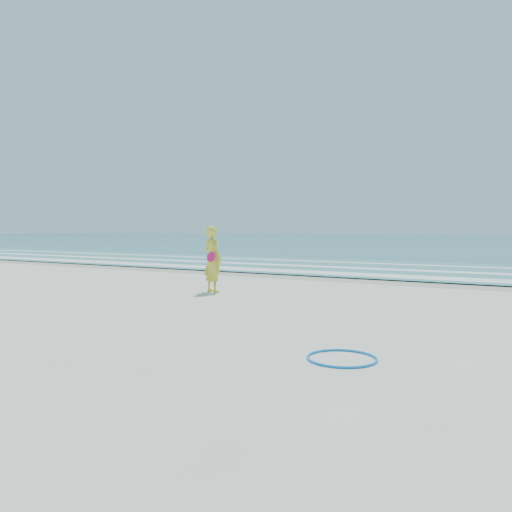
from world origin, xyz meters
The scene contains 8 objects.
ground centered at (0.00, 0.00, 0.00)m, with size 400.00×400.00×0.00m, color silver.
wet_sand centered at (0.00, 9.00, 0.00)m, with size 400.00×2.40×0.00m, color #B2A893.
shallow centered at (0.00, 14.00, 0.04)m, with size 400.00×10.00×0.01m, color #59B7AD.
foam_near centered at (0.00, 10.30, 0.05)m, with size 400.00×1.40×0.01m, color white.
foam_mid centered at (0.00, 13.20, 0.05)m, with size 400.00×0.90×0.01m, color white.
foam_far centered at (0.00, 16.50, 0.05)m, with size 400.00×0.60×0.01m, color white.
hoop centered at (4.44, -1.28, 0.02)m, with size 0.93×0.93×0.03m, color blue.
woman centered at (-1.16, 3.56, 0.90)m, with size 0.76×0.62×1.80m.
Camera 1 is at (6.81, -7.38, 1.70)m, focal length 35.00 mm.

